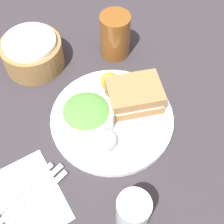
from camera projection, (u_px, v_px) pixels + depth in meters
ground_plane at (112, 120)px, 0.77m from camera, size 4.00×4.00×0.00m
plate at (112, 118)px, 0.77m from camera, size 0.30×0.30×0.02m
sandwich at (134, 95)px, 0.76m from camera, size 0.15×0.13×0.06m
salad_bowl at (87, 115)px, 0.72m from camera, size 0.13×0.13×0.06m
dressing_cup at (105, 142)px, 0.71m from camera, size 0.05×0.05×0.03m
orange_wedge at (110, 81)px, 0.79m from camera, size 0.05×0.05×0.05m
drink_glass at (115, 36)px, 0.85m from camera, size 0.08×0.08×0.13m
bread_basket at (33, 53)px, 0.84m from camera, size 0.16×0.16×0.09m
napkin at (29, 197)px, 0.67m from camera, size 0.13×0.18×0.00m
fork at (34, 202)px, 0.65m from camera, size 0.18×0.06×0.01m
knife at (29, 196)px, 0.66m from camera, size 0.19×0.07×0.01m
spoon at (23, 190)px, 0.67m from camera, size 0.16×0.06×0.01m
water_glass at (133, 212)px, 0.60m from camera, size 0.07×0.07×0.10m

